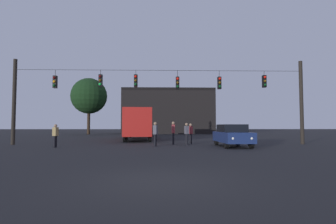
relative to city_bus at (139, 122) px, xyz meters
The scene contains 12 objects.
ground_plane 4.76m from the city_bus, 59.39° to the left, with size 168.00×168.00×0.00m, color black.
overhead_signal_span 7.91m from the city_bus, 73.22° to the right, with size 22.45×0.44×6.53m.
city_bus is the anchor object (origin of this frame).
car_near_right 12.01m from the city_bus, 52.99° to the right, with size 1.85×4.36×1.52m.
car_far_left 9.19m from the city_bus, 89.09° to the left, with size 2.27×4.48×1.52m.
pedestrian_crossing_left 9.53m from the city_bus, 78.34° to the right, with size 0.32×0.41×1.69m.
pedestrian_crossing_center 10.99m from the city_bus, 115.27° to the right, with size 0.30×0.40×1.53m.
pedestrian_crossing_right 8.35m from the city_bus, 55.93° to the right, with size 0.31×0.40×1.61m.
pedestrian_near_bus 8.87m from the city_bus, 61.25° to the right, with size 0.34×0.42×1.64m.
pedestrian_trailing 8.16m from the city_bus, 66.35° to the right, with size 0.25×0.37×1.75m.
corner_building 24.66m from the city_bus, 81.42° to the left, with size 16.45×13.01×8.12m.
tree_left_silhouette 19.85m from the city_bus, 120.32° to the left, with size 5.98×5.98×9.43m.
Camera 1 is at (0.06, -6.74, 1.42)m, focal length 28.04 mm.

